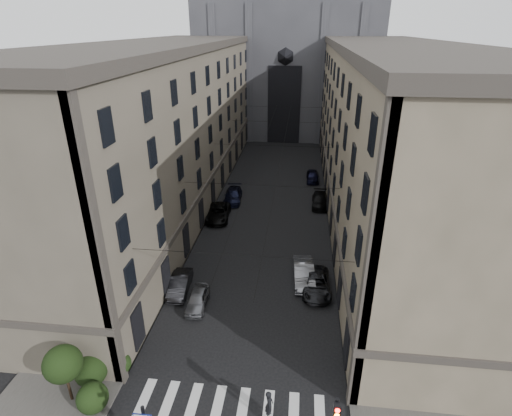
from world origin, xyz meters
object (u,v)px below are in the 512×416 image
at_px(car_left_near, 197,299).
at_px(car_left_far, 233,195).
at_px(pedestrian, 269,404).
at_px(car_right_near, 304,273).
at_px(gothic_tower, 288,40).
at_px(car_left_midnear, 180,284).
at_px(car_left_midfar, 218,213).
at_px(car_right_far, 313,176).
at_px(car_right_midfar, 320,200).
at_px(car_right_midnear, 316,283).

xyz_separation_m(car_left_near, car_left_far, (-0.68, 21.14, 0.09)).
bearing_deg(pedestrian, car_right_near, -11.48).
height_order(gothic_tower, car_left_near, gothic_tower).
height_order(car_left_midnear, pedestrian, pedestrian).
distance_m(car_left_midfar, car_right_far, 17.57).
distance_m(gothic_tower, car_left_midfar, 48.52).
bearing_deg(car_right_midfar, car_left_near, -114.46).
relative_size(car_left_midfar, pedestrian, 2.84).
relative_size(car_left_far, car_right_midnear, 1.01).
distance_m(car_right_midnear, car_right_midfar, 17.75).
bearing_deg(car_right_far, car_left_near, -108.74).
relative_size(car_right_near, car_right_midfar, 1.02).
distance_m(car_left_midnear, car_right_near, 10.70).
height_order(gothic_tower, pedestrian, gothic_tower).
xyz_separation_m(gothic_tower, car_left_far, (-4.88, -39.75, -17.05)).
height_order(car_right_near, car_right_midnear, car_right_near).
relative_size(car_right_near, pedestrian, 2.63).
bearing_deg(car_right_midfar, car_right_near, -94.84).
height_order(car_left_midnear, car_left_far, car_left_far).
height_order(gothic_tower, car_left_midnear, gothic_tower).
xyz_separation_m(car_right_near, car_right_midfar, (1.93, 16.47, -0.11)).
distance_m(car_right_midnear, car_right_far, 26.33).
bearing_deg(pedestrian, car_right_far, -8.12).
xyz_separation_m(car_left_midfar, car_right_midnear, (10.97, -12.66, -0.04)).
xyz_separation_m(car_left_near, car_right_midfar, (10.33, 20.90, 0.06)).
bearing_deg(car_left_midnear, car_left_far, 82.10).
height_order(car_left_far, pedestrian, pedestrian).
height_order(car_left_midfar, car_left_far, same).
bearing_deg(car_left_midfar, pedestrian, -76.17).
xyz_separation_m(car_left_far, pedestrian, (7.20, -30.40, 0.20)).
relative_size(car_right_midnear, pedestrian, 2.68).
bearing_deg(car_right_midnear, pedestrian, -104.78).
distance_m(car_right_midnear, pedestrian, 12.77).
relative_size(car_right_midfar, pedestrian, 2.58).
relative_size(car_left_near, car_right_near, 0.77).
bearing_deg(car_left_midfar, car_right_midfar, 19.28).
bearing_deg(car_left_midnear, pedestrian, -56.54).
bearing_deg(gothic_tower, car_left_midfar, -97.22).
bearing_deg(car_left_near, pedestrian, -56.92).
height_order(car_left_far, car_right_midfar, car_left_far).
bearing_deg(car_left_near, gothic_tower, 83.97).
bearing_deg(car_left_midnear, car_right_far, 63.38).
height_order(car_left_near, car_right_midnear, car_right_midnear).
xyz_separation_m(car_left_midnear, pedestrian, (8.48, -11.00, 0.24)).
xyz_separation_m(gothic_tower, car_right_near, (4.20, -56.45, -16.98)).
bearing_deg(gothic_tower, car_right_midfar, -81.29).
bearing_deg(car_left_far, car_right_midfar, -4.87).
bearing_deg(car_right_midfar, car_left_midnear, -120.81).
xyz_separation_m(car_left_midnear, car_left_midfar, (0.44, 14.09, 0.04)).
relative_size(gothic_tower, car_left_midfar, 10.78).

